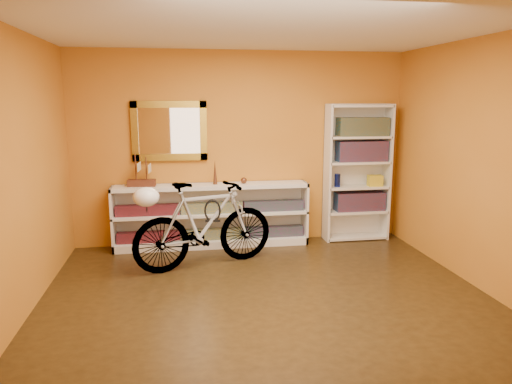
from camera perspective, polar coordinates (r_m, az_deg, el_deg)
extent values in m
cube|color=black|center=(4.93, 1.32, -12.54)|extent=(4.50, 4.00, 0.01)
cube|color=silver|center=(4.56, 1.47, 19.08)|extent=(4.50, 4.00, 0.01)
cube|color=#B4681B|center=(6.53, -1.82, 5.20)|extent=(4.50, 0.01, 2.60)
cube|color=#B4681B|center=(4.71, -26.68, 1.72)|extent=(0.01, 4.00, 2.60)
cube|color=#B4681B|center=(5.44, 25.46, 2.93)|extent=(0.01, 4.00, 2.60)
cube|color=brown|center=(6.42, -10.29, 7.17)|extent=(0.98, 0.06, 0.78)
cube|color=silver|center=(6.87, 5.74, -3.46)|extent=(0.09, 0.02, 0.09)
cube|color=black|center=(6.50, -5.24, -5.02)|extent=(2.50, 0.13, 0.14)
cube|color=navy|center=(6.41, -5.30, -1.89)|extent=(2.50, 0.13, 0.14)
imported|color=black|center=(6.36, -9.45, 0.80)|extent=(0.00, 0.00, 0.00)
cone|color=#59321E|center=(6.34, -4.91, 2.39)|extent=(0.06, 0.06, 0.33)
sphere|color=#59321E|center=(6.40, -1.47, 1.39)|extent=(0.08, 0.08, 0.08)
cube|color=maroon|center=(6.90, 12.24, -1.07)|extent=(0.70, 0.22, 0.26)
cube|color=maroon|center=(6.79, 12.49, 4.79)|extent=(0.70, 0.22, 0.28)
cube|color=#16474F|center=(6.77, 12.61, 7.61)|extent=(0.70, 0.22, 0.25)
cylinder|color=navy|center=(6.71, 9.69, 1.38)|extent=(0.08, 0.08, 0.18)
cube|color=maroon|center=(6.71, 10.49, 7.30)|extent=(0.16, 0.16, 0.16)
cube|color=gold|center=(6.89, 14.01, 1.33)|extent=(0.20, 0.14, 0.15)
imported|color=silver|center=(5.65, -6.15, -3.86)|extent=(0.97, 1.81, 1.03)
ellipsoid|color=white|center=(5.37, -12.97, -0.57)|extent=(0.29, 0.27, 0.22)
torus|color=black|center=(5.65, -5.20, -2.23)|extent=(0.20, 0.02, 0.20)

